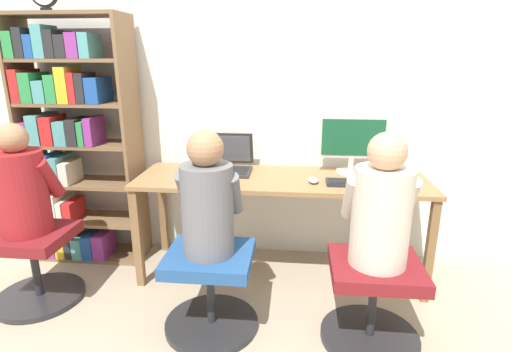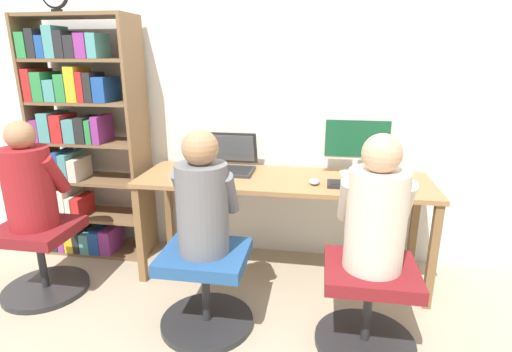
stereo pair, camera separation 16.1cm
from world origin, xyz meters
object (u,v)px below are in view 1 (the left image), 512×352
Objects in this scene: desktop_monitor at (353,144)px; person_at_monitor at (382,208)px; office_chair_left at (373,299)px; office_chair_right at (210,287)px; person_near_shelf at (21,186)px; office_chair_side at (35,263)px; laptop at (227,164)px; bookshelf at (70,142)px; person_at_laptop at (207,200)px; keyboard at (357,183)px.

desktop_monitor is 0.84m from person_at_monitor.
office_chair_right is at bearing 178.59° from office_chair_left.
person_at_monitor reaches higher than person_near_shelf.
office_chair_side is at bearing -162.07° from desktop_monitor.
person_at_monitor is at bearing -86.69° from desktop_monitor.
laptop is 0.65× the size of office_chair_side.
office_chair_left is at bearing -20.48° from bookshelf.
person_near_shelf is (-2.02, -0.65, -0.16)m from desktop_monitor.
bookshelf reaches higher than person_near_shelf.
person_at_monitor is 2.22m from bookshelf.
office_chair_left is 2.32m from bookshelf.
office_chair_left is 0.90m from office_chair_right.
office_chair_left is at bearing -40.74° from laptop.
bookshelf reaches higher than person_at_laptop.
bookshelf reaches higher than office_chair_left.
keyboard is 0.57× the size of person_at_laptop.
keyboard is at bearing 31.90° from person_at_laptop.
laptop is at bearing 1.05° from bookshelf.
office_chair_left is (0.93, -0.80, -0.52)m from laptop.
person_at_laptop reaches higher than office_chair_left.
office_chair_left and office_chair_right have the same top height.
office_chair_side is (-2.07, 0.18, -0.52)m from person_at_monitor.
bookshelf is (-1.18, 0.76, 0.66)m from office_chair_right.
laptop is 0.52× the size of person_near_shelf.
keyboard is at bearing 10.67° from office_chair_side.
keyboard is (0.01, -0.27, -0.20)m from desktop_monitor.
person_at_monitor is 0.90m from person_at_laptop.
office_chair_left is 0.30× the size of bookshelf.
office_chair_side is (-1.17, 0.16, 0.00)m from office_chair_right.
bookshelf is at bearing -178.95° from laptop.
office_chair_right is (-0.86, -0.54, -0.48)m from keyboard.
person_at_laptop is (-0.85, -0.81, -0.15)m from desktop_monitor.
bookshelf is 0.89m from office_chair_side.
keyboard is 0.56m from person_at_monitor.
desktop_monitor is 2.23m from office_chair_side.
person_near_shelf is at bearing 175.01° from person_at_monitor.
office_chair_right is 0.30× the size of bookshelf.
bookshelf reaches higher than desktop_monitor.
desktop_monitor is 1.36m from office_chair_right.
desktop_monitor is at bearing 43.60° from office_chair_right.
laptop is 0.65× the size of office_chair_left.
keyboard is 1.12m from office_chair_right.
keyboard is at bearing 94.08° from office_chair_left.
person_near_shelf is at bearing -169.47° from keyboard.
person_at_laptop is (0.00, 0.00, 0.52)m from office_chair_right.
person_at_monitor is at bearing -1.09° from office_chair_right.
laptop is 0.51× the size of person_at_monitor.
office_chair_right is 1.55m from bookshelf.
person_near_shelf is (-2.07, 0.19, 0.51)m from office_chair_left.
keyboard is 0.72× the size of office_chair_right.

